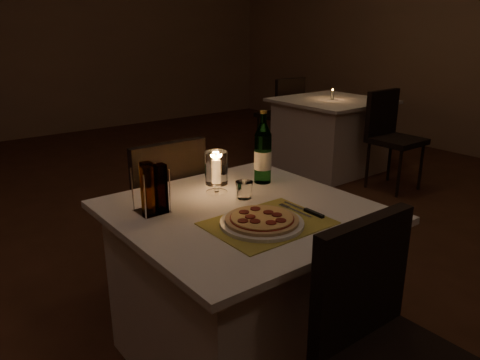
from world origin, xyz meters
TOP-DOWN VIEW (x-y plane):
  - floor at (0.00, 0.00)m, footprint 8.00×10.00m
  - main_table at (-0.27, -0.27)m, footprint 1.00×1.00m
  - chair_near at (-0.27, -0.99)m, footprint 0.42×0.42m
  - chair_far at (-0.27, 0.44)m, footprint 0.42×0.42m
  - placemat at (-0.29, -0.45)m, footprint 0.45×0.34m
  - plate at (-0.32, -0.45)m, footprint 0.32×0.32m
  - pizza at (-0.32, -0.45)m, footprint 0.28×0.28m
  - fork at (-0.13, -0.42)m, footprint 0.02×0.18m
  - knife at (-0.09, -0.48)m, footprint 0.02×0.22m
  - tumbler at (-0.19, -0.18)m, footprint 0.08×0.08m
  - water_bottle at (0.01, -0.06)m, footprint 0.08×0.08m
  - hurricane_candle at (-0.26, -0.06)m, footprint 0.10×0.10m
  - cruet_caddy at (-0.59, -0.09)m, footprint 0.12×0.12m
  - neighbor_table_right at (2.29, 1.52)m, footprint 1.00×1.00m
  - neighbor_chair_ra at (2.29, 0.81)m, footprint 0.42×0.42m
  - neighbor_chair_rb at (2.29, 2.24)m, footprint 0.42×0.42m
  - neighbor_candle_right at (2.29, 1.52)m, footprint 0.03×0.03m

SIDE VIEW (x-z plane):
  - floor at x=0.00m, z-range -0.02..0.00m
  - main_table at x=-0.27m, z-range 0.00..0.74m
  - neighbor_table_right at x=2.29m, z-range 0.00..0.74m
  - chair_near at x=-0.27m, z-range 0.10..1.00m
  - chair_far at x=-0.27m, z-range 0.10..1.00m
  - neighbor_chair_ra at x=2.29m, z-range 0.10..1.00m
  - neighbor_chair_rb at x=2.29m, z-range 0.10..1.00m
  - placemat at x=-0.29m, z-range 0.74..0.74m
  - fork at x=-0.13m, z-range 0.74..0.75m
  - knife at x=-0.09m, z-range 0.74..0.76m
  - plate at x=-0.32m, z-range 0.74..0.76m
  - pizza at x=-0.32m, z-range 0.76..0.78m
  - tumbler at x=-0.19m, z-range 0.74..0.82m
  - neighbor_candle_right at x=2.29m, z-range 0.73..0.84m
  - cruet_caddy at x=-0.59m, z-range 0.73..0.94m
  - hurricane_candle at x=-0.26m, z-range 0.76..0.95m
  - water_bottle at x=0.01m, z-range 0.71..1.05m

